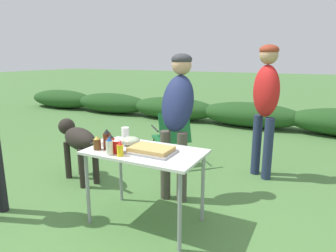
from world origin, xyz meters
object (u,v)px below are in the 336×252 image
object	(u,v)px
mustard_bottle	(120,149)
mayo_bottle	(109,146)
standing_person_in_navy_coat	(266,97)
mixing_bowl	(131,141)
standing_person_with_beanie	(178,109)
camp_chair_green_behind_table	(172,135)
ketchup_bottle	(117,146)
hot_sauce_bottle	(111,143)
paper_cup_stack	(125,134)
beer_bottle	(97,143)
bbq_sauce_bottle	(107,140)
food_tray	(151,150)
dog	(78,141)
folding_table	(145,158)
plate_stack	(111,142)

from	to	relation	value
mustard_bottle	mayo_bottle	xyz separation A→B (m)	(-0.11, -0.02, 0.02)
mayo_bottle	standing_person_in_navy_coat	world-z (taller)	standing_person_in_navy_coat
mixing_bowl	standing_person_with_beanie	xyz separation A→B (m)	(0.24, 0.58, 0.25)
standing_person_in_navy_coat	camp_chair_green_behind_table	bearing A→B (deg)	-136.98
ketchup_bottle	standing_person_with_beanie	bearing A→B (deg)	76.11
standing_person_with_beanie	camp_chair_green_behind_table	bearing A→B (deg)	114.75
hot_sauce_bottle	paper_cup_stack	bearing A→B (deg)	105.19
beer_bottle	bbq_sauce_bottle	bearing A→B (deg)	36.91
food_tray	mixing_bowl	distance (m)	0.33
mixing_bowl	dog	bearing A→B (deg)	159.33
paper_cup_stack	ketchup_bottle	distance (m)	0.44
mustard_bottle	dog	size ratio (longest dim) A/B	0.14
dog	beer_bottle	bearing A→B (deg)	-106.15
beer_bottle	standing_person_with_beanie	size ratio (longest dim) A/B	0.08
mayo_bottle	standing_person_in_navy_coat	distance (m)	2.24
folding_table	ketchup_bottle	xyz separation A→B (m)	(-0.19, -0.18, 0.15)
food_tray	paper_cup_stack	bearing A→B (deg)	151.40
beer_bottle	dog	distance (m)	1.18
bbq_sauce_bottle	standing_person_with_beanie	world-z (taller)	standing_person_with_beanie
mayo_bottle	beer_bottle	bearing A→B (deg)	160.27
standing_person_in_navy_coat	folding_table	bearing A→B (deg)	-78.75
mixing_bowl	food_tray	bearing A→B (deg)	-21.54
plate_stack	mayo_bottle	bearing A→B (deg)	-53.97
hot_sauce_bottle	mustard_bottle	xyz separation A→B (m)	(0.16, -0.07, -0.01)
food_tray	bbq_sauce_bottle	world-z (taller)	bbq_sauce_bottle
mustard_bottle	beer_bottle	bearing A→B (deg)	169.53
paper_cup_stack	camp_chair_green_behind_table	distance (m)	1.39
mixing_bowl	beer_bottle	world-z (taller)	beer_bottle
mixing_bowl	ketchup_bottle	world-z (taller)	ketchup_bottle
plate_stack	beer_bottle	bearing A→B (deg)	-93.18
mixing_bowl	mustard_bottle	size ratio (longest dim) A/B	1.35
bbq_sauce_bottle	beer_bottle	world-z (taller)	bbq_sauce_bottle
standing_person_in_navy_coat	bbq_sauce_bottle	bearing A→B (deg)	-85.78
paper_cup_stack	mustard_bottle	size ratio (longest dim) A/B	1.04
mustard_bottle	beer_bottle	size ratio (longest dim) A/B	1.00
paper_cup_stack	standing_person_in_navy_coat	distance (m)	1.93
folding_table	standing_person_with_beanie	bearing A→B (deg)	88.09
beer_bottle	camp_chair_green_behind_table	world-z (taller)	beer_bottle
paper_cup_stack	standing_person_with_beanie	bearing A→B (deg)	48.27
plate_stack	mustard_bottle	xyz separation A→B (m)	(0.30, -0.25, 0.04)
dog	mixing_bowl	bearing A→B (deg)	-89.81
hot_sauce_bottle	dog	world-z (taller)	hot_sauce_bottle
plate_stack	dog	world-z (taller)	plate_stack
food_tray	dog	distance (m)	1.54
mayo_bottle	mixing_bowl	bearing A→B (deg)	89.87
dog	camp_chair_green_behind_table	bearing A→B (deg)	-18.10
mustard_bottle	bbq_sauce_bottle	size ratio (longest dim) A/B	0.67
plate_stack	mayo_bottle	xyz separation A→B (m)	(0.19, -0.26, 0.06)
bbq_sauce_bottle	standing_person_with_beanie	distance (m)	0.90
ketchup_bottle	mayo_bottle	world-z (taller)	mayo_bottle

